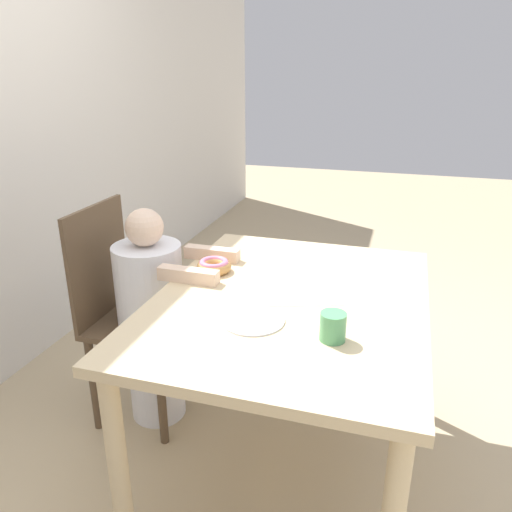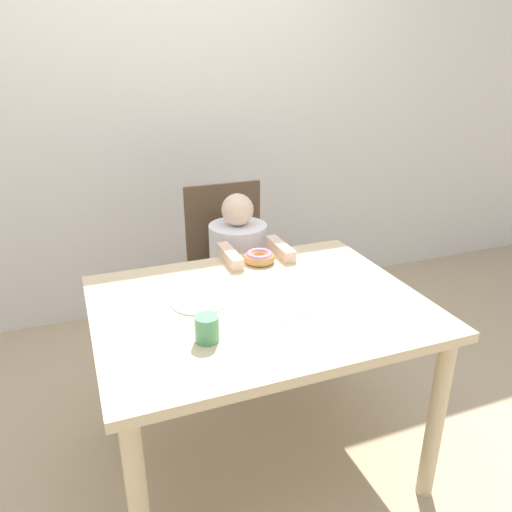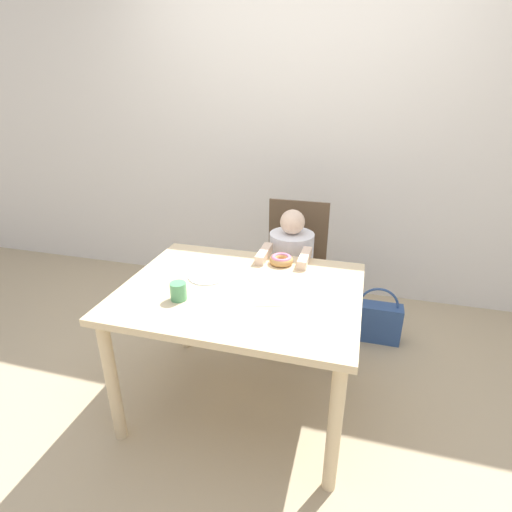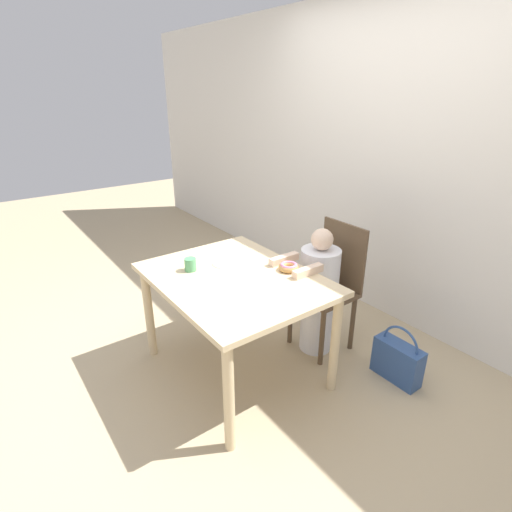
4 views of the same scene
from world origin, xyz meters
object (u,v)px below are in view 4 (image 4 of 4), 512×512
(chair, at_px, (330,286))
(child_figure, at_px, (318,293))
(handbag, at_px, (398,360))
(cup, at_px, (190,264))
(donut, at_px, (289,267))

(chair, bearing_deg, child_figure, -90.00)
(handbag, bearing_deg, cup, -133.88)
(donut, height_order, handbag, donut)
(cup, bearing_deg, handbag, 46.12)
(chair, relative_size, donut, 7.11)
(handbag, height_order, cup, cup)
(child_figure, bearing_deg, donut, -90.77)
(child_figure, height_order, donut, child_figure)
(child_figure, height_order, cup, child_figure)
(child_figure, distance_m, handbag, 0.69)
(chair, distance_m, child_figure, 0.12)
(cup, bearing_deg, chair, 67.42)
(child_figure, bearing_deg, cup, -115.52)
(cup, bearing_deg, donut, 53.71)
(chair, distance_m, cup, 1.03)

